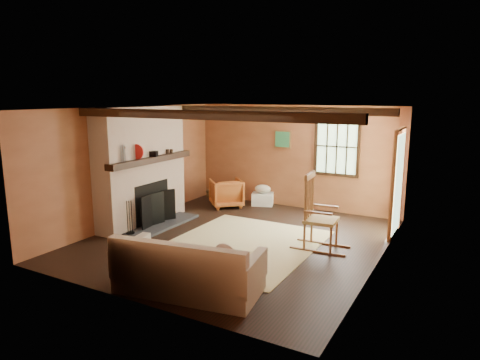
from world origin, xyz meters
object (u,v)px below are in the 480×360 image
Objects in this scene: fireplace at (142,171)px; laundry_basket at (263,199)px; armchair at (226,193)px; rocking_chair at (319,217)px; sofa at (188,273)px.

fireplace is 4.80× the size of laundry_basket.
armchair is (0.82, 1.97, -0.77)m from fireplace.
sofa is at bearing 154.64° from rocking_chair.
sofa is 2.84× the size of armchair.
armchair reaches higher than laundry_basket.
rocking_chair is 1.82× the size of armchair.
rocking_chair is at bearing 59.59° from sofa.
armchair is (-2.85, 1.67, -0.23)m from rocking_chair.
laundry_basket is (-1.18, 4.70, -0.13)m from sofa.
armchair is (-1.88, 4.16, 0.05)m from sofa.
sofa is 4.85m from laundry_basket.
laundry_basket is 0.69× the size of armchair.
armchair is at bearing -142.48° from laundry_basket.
rocking_chair is 2.69m from sofa.
sofa is 4.15× the size of laundry_basket.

